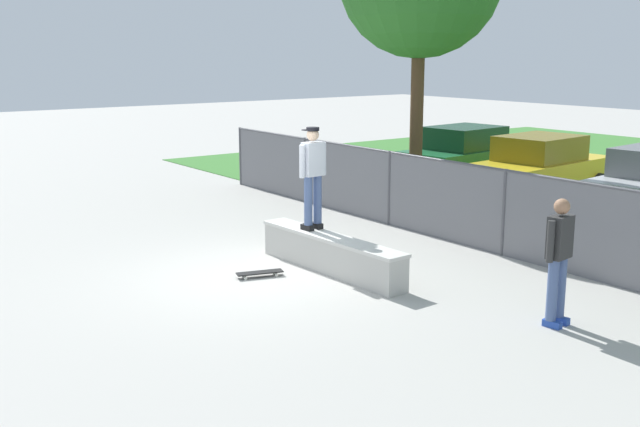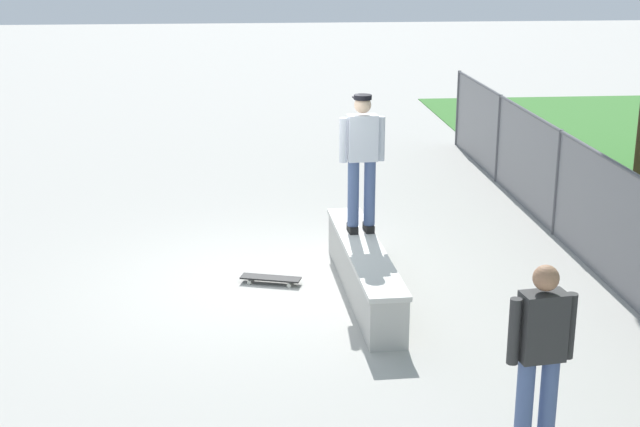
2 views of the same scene
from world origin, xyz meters
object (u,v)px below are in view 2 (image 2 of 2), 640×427
at_px(concrete_ledge, 363,270).
at_px(bystander, 540,356).
at_px(skateboarder, 362,157).
at_px(skateboard, 271,278).

distance_m(concrete_ledge, bystander, 4.15).
height_order(skateboarder, skateboard, skateboarder).
bearing_deg(concrete_ledge, skateboard, -111.60).
distance_m(concrete_ledge, skateboarder, 1.47).
xyz_separation_m(skateboarder, skateboard, (0.12, -1.22, -1.60)).
bearing_deg(skateboard, skateboarder, 95.87).
height_order(concrete_ledge, bystander, bystander).
distance_m(skateboarder, skateboard, 2.01).
relative_size(concrete_ledge, skateboard, 4.22).
bearing_deg(bystander, concrete_ledge, -166.60).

